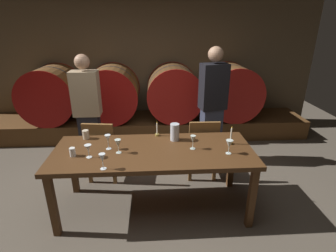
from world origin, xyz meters
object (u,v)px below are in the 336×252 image
(wine_barrel_far_right, at_px, (231,91))
(cup_right, at_px, (86,135))
(candle_right, at_px, (231,139))
(cup_left, at_px, (73,152))
(guest_left, at_px, (88,111))
(candle_left, at_px, (157,132))
(wine_glass_far_left, at_px, (88,148))
(dining_table, at_px, (153,156))
(guest_right, at_px, (212,105))
(chair_left, at_px, (102,148))
(wine_glass_center_right, at_px, (118,144))
(wine_glass_center_left, at_px, (102,159))
(pitcher, at_px, (175,132))
(wine_barrel_far_left, at_px, (52,94))
(wine_barrel_center_right, at_px, (174,92))
(wine_glass_far_right, at_px, (229,144))
(wine_glass_right, at_px, (193,140))
(chair_right, at_px, (202,146))
(wine_glass_left, at_px, (108,139))
(wine_barrel_center_left, at_px, (112,93))

(wine_barrel_far_right, bearing_deg, cup_right, -141.17)
(wine_barrel_far_right, height_order, candle_right, wine_barrel_far_right)
(cup_left, bearing_deg, guest_left, 94.79)
(candle_left, relative_size, wine_glass_far_left, 1.33)
(dining_table, distance_m, cup_left, 0.86)
(guest_left, bearing_deg, guest_right, -179.71)
(chair_left, xyz_separation_m, wine_glass_center_right, (0.32, -0.69, 0.39))
(dining_table, relative_size, chair_left, 2.50)
(wine_glass_center_left, bearing_deg, pitcher, 39.71)
(wine_barrel_far_left, relative_size, cup_left, 10.66)
(wine_barrel_center_right, bearing_deg, wine_glass_far_left, -114.74)
(chair_left, relative_size, cup_left, 9.38)
(wine_barrel_far_right, bearing_deg, chair_left, -144.62)
(wine_barrel_center_right, height_order, wine_glass_far_left, wine_barrel_center_right)
(wine_barrel_far_left, height_order, candle_right, wine_barrel_far_left)
(wine_glass_center_left, relative_size, wine_glass_far_right, 1.04)
(wine_glass_far_left, bearing_deg, pitcher, 21.96)
(wine_glass_center_right, bearing_deg, guest_right, 42.62)
(candle_left, xyz_separation_m, wine_glass_far_right, (0.75, -0.51, 0.06))
(wine_barrel_far_right, xyz_separation_m, wine_glass_center_right, (-1.87, -2.24, 0.03))
(wine_barrel_far_right, bearing_deg, wine_glass_right, -115.74)
(wine_barrel_far_right, xyz_separation_m, chair_right, (-0.82, -1.57, -0.35))
(wine_glass_far_left, bearing_deg, wine_barrel_center_right, 65.26)
(chair_left, xyz_separation_m, wine_glass_left, (0.20, -0.59, 0.40))
(wine_barrel_center_left, height_order, wine_glass_right, wine_barrel_center_left)
(guest_right, bearing_deg, wine_glass_far_right, 75.05)
(chair_right, relative_size, cup_right, 8.17)
(chair_right, bearing_deg, candle_left, 22.54)
(wine_barrel_center_left, xyz_separation_m, wine_glass_center_right, (0.37, -2.24, 0.03))
(dining_table, relative_size, wine_glass_far_right, 14.08)
(guest_right, relative_size, cup_left, 18.80)
(wine_glass_far_left, distance_m, wine_glass_far_right, 1.47)
(dining_table, relative_size, wine_glass_far_left, 15.35)
(wine_barrel_center_right, height_order, wine_glass_center_right, wine_barrel_center_right)
(chair_right, bearing_deg, wine_glass_center_right, 33.79)
(candle_right, relative_size, wine_glass_far_right, 1.43)
(candle_left, xyz_separation_m, wine_glass_left, (-0.54, -0.33, 0.07))
(wine_barrel_far_left, distance_m, chair_right, 2.97)
(wine_barrel_center_left, bearing_deg, chair_right, -47.93)
(wine_glass_far_left, xyz_separation_m, wine_glass_left, (0.17, 0.18, 0.02))
(wine_barrel_far_left, relative_size, wine_glass_center_right, 6.42)
(wine_barrel_far_right, bearing_deg, wine_barrel_center_left, 180.00)
(wine_barrel_center_left, xyz_separation_m, chair_right, (1.42, -1.57, -0.35))
(pitcher, xyz_separation_m, cup_right, (-1.06, 0.10, -0.05))
(wine_barrel_far_right, bearing_deg, wine_glass_far_left, -132.92)
(guest_right, bearing_deg, candle_right, 78.92)
(dining_table, height_order, wine_glass_center_left, wine_glass_center_left)
(chair_right, relative_size, candle_right, 3.95)
(wine_barrel_center_left, distance_m, wine_barrel_far_right, 2.24)
(chair_left, relative_size, wine_glass_center_left, 5.41)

